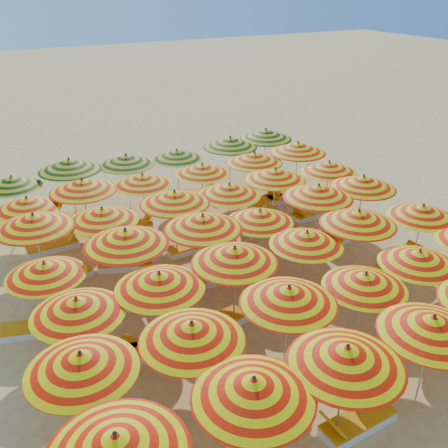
# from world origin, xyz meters

# --- Properties ---
(ground) EXTENTS (120.00, 120.00, 0.00)m
(ground) POSITION_xyz_m (0.00, 0.00, 0.00)
(ground) COLOR #ECC469
(ground) RESTS_ON ground
(umbrella_0) EXTENTS (2.56, 2.56, 2.45)m
(umbrella_0) POSITION_xyz_m (-5.49, -6.30, 2.15)
(umbrella_0) COLOR silver
(umbrella_0) RESTS_ON ground
(umbrella_1) EXTENTS (2.92, 2.92, 2.37)m
(umbrella_1) POSITION_xyz_m (-3.03, -6.23, 2.09)
(umbrella_1) COLOR silver
(umbrella_1) RESTS_ON ground
(umbrella_2) EXTENTS (2.54, 2.54, 2.41)m
(umbrella_2) POSITION_xyz_m (-1.10, -6.38, 2.12)
(umbrella_2) COLOR silver
(umbrella_2) RESTS_ON ground
(umbrella_3) EXTENTS (2.60, 2.60, 2.35)m
(umbrella_3) POSITION_xyz_m (1.11, -6.46, 2.07)
(umbrella_3) COLOR silver
(umbrella_3) RESTS_ON ground
(umbrella_6) EXTENTS (2.55, 2.55, 2.31)m
(umbrella_6) POSITION_xyz_m (-5.50, -4.10, 2.03)
(umbrella_6) COLOR silver
(umbrella_6) RESTS_ON ground
(umbrella_7) EXTENTS (2.54, 2.54, 2.35)m
(umbrella_7) POSITION_xyz_m (-3.32, -4.31, 2.07)
(umbrella_7) COLOR silver
(umbrella_7) RESTS_ON ground
(umbrella_8) EXTENTS (2.53, 2.53, 2.38)m
(umbrella_8) POSITION_xyz_m (-0.89, -4.21, 2.09)
(umbrella_8) COLOR silver
(umbrella_8) RESTS_ON ground
(umbrella_9) EXTENTS (2.61, 2.61, 2.18)m
(umbrella_9) POSITION_xyz_m (1.24, -4.36, 1.92)
(umbrella_9) COLOR silver
(umbrella_9) RESTS_ON ground
(umbrella_10) EXTENTS (2.49, 2.49, 2.19)m
(umbrella_10) POSITION_xyz_m (3.23, -4.20, 1.93)
(umbrella_10) COLOR silver
(umbrella_10) RESTS_ON ground
(umbrella_12) EXTENTS (2.20, 2.20, 2.24)m
(umbrella_12) POSITION_xyz_m (-5.13, -2.21, 1.97)
(umbrella_12) COLOR silver
(umbrella_12) RESTS_ON ground
(umbrella_13) EXTENTS (2.23, 2.23, 2.32)m
(umbrella_13) POSITION_xyz_m (-3.18, -2.21, 2.05)
(umbrella_13) COLOR silver
(umbrella_13) RESTS_ON ground
(umbrella_14) EXTENTS (2.94, 2.94, 2.40)m
(umbrella_14) POSITION_xyz_m (-1.10, -2.11, 2.12)
(umbrella_14) COLOR silver
(umbrella_14) RESTS_ON ground
(umbrella_15) EXTENTS (2.60, 2.60, 2.21)m
(umbrella_15) POSITION_xyz_m (1.27, -1.99, 1.95)
(umbrella_15) COLOR silver
(umbrella_15) RESTS_ON ground
(umbrella_16) EXTENTS (3.02, 3.02, 2.41)m
(umbrella_16) POSITION_xyz_m (3.19, -1.92, 2.12)
(umbrella_16) COLOR silver
(umbrella_16) RESTS_ON ground
(umbrella_17) EXTENTS (2.57, 2.57, 2.25)m
(umbrella_17) POSITION_xyz_m (5.45, -2.30, 1.98)
(umbrella_17) COLOR silver
(umbrella_17) RESTS_ON ground
(umbrella_18) EXTENTS (2.04, 2.04, 2.14)m
(umbrella_18) POSITION_xyz_m (-5.44, -0.12, 1.88)
(umbrella_18) COLOR silver
(umbrella_18) RESTS_ON ground
(umbrella_19) EXTENTS (2.68, 2.68, 2.48)m
(umbrella_19) POSITION_xyz_m (-3.26, 0.01, 2.18)
(umbrella_19) COLOR silver
(umbrella_19) RESTS_ON ground
(umbrella_20) EXTENTS (2.85, 2.85, 2.44)m
(umbrella_20) POSITION_xyz_m (-1.00, -0.08, 2.15)
(umbrella_20) COLOR silver
(umbrella_20) RESTS_ON ground
(umbrella_21) EXTENTS (2.70, 2.70, 2.20)m
(umbrella_21) POSITION_xyz_m (0.90, -0.13, 1.94)
(umbrella_21) COLOR silver
(umbrella_21) RESTS_ON ground
(umbrella_22) EXTENTS (2.90, 2.90, 2.46)m
(umbrella_22) POSITION_xyz_m (3.31, 0.14, 2.17)
(umbrella_22) COLOR silver
(umbrella_22) RESTS_ON ground
(umbrella_23) EXTENTS (2.41, 2.41, 2.42)m
(umbrella_23) POSITION_xyz_m (5.24, 0.13, 2.13)
(umbrella_23) COLOR silver
(umbrella_23) RESTS_ON ground
(umbrella_24) EXTENTS (2.90, 2.90, 2.42)m
(umbrella_24) POSITION_xyz_m (-5.27, 2.32, 2.13)
(umbrella_24) COLOR silver
(umbrella_24) RESTS_ON ground
(umbrella_25) EXTENTS (2.35, 2.35, 2.31)m
(umbrella_25) POSITION_xyz_m (-3.35, 2.02, 2.04)
(umbrella_25) COLOR silver
(umbrella_25) RESTS_ON ground
(umbrella_26) EXTENTS (2.76, 2.76, 2.42)m
(umbrella_26) POSITION_xyz_m (-1.00, 1.98, 2.13)
(umbrella_26) COLOR silver
(umbrella_26) RESTS_ON ground
(umbrella_27) EXTENTS (2.78, 2.78, 2.30)m
(umbrella_27) POSITION_xyz_m (0.98, 1.95, 2.02)
(umbrella_27) COLOR silver
(umbrella_27) RESTS_ON ground
(umbrella_28) EXTENTS (2.62, 2.62, 2.38)m
(umbrella_28) POSITION_xyz_m (3.05, 2.30, 2.09)
(umbrella_28) COLOR silver
(umbrella_28) RESTS_ON ground
(umbrella_29) EXTENTS (2.74, 2.74, 2.30)m
(umbrella_29) POSITION_xyz_m (5.37, 2.12, 2.03)
(umbrella_29) COLOR silver
(umbrella_29) RESTS_ON ground
(umbrella_30) EXTENTS (2.60, 2.60, 2.23)m
(umbrella_30) POSITION_xyz_m (-5.19, 4.15, 1.96)
(umbrella_30) COLOR silver
(umbrella_30) RESTS_ON ground
(umbrella_31) EXTENTS (2.58, 2.58, 2.42)m
(umbrella_31) POSITION_xyz_m (-3.33, 4.43, 2.13)
(umbrella_31) COLOR silver
(umbrella_31) RESTS_ON ground
(umbrella_32) EXTENTS (2.15, 2.15, 2.24)m
(umbrella_32) POSITION_xyz_m (-1.23, 4.36, 1.97)
(umbrella_32) COLOR silver
(umbrella_32) RESTS_ON ground
(umbrella_33) EXTENTS (2.31, 2.31, 2.18)m
(umbrella_33) POSITION_xyz_m (1.19, 4.45, 1.92)
(umbrella_33) COLOR silver
(umbrella_33) RESTS_ON ground
(umbrella_34) EXTENTS (2.31, 2.31, 2.38)m
(umbrella_34) POSITION_xyz_m (3.33, 4.19, 2.10)
(umbrella_34) COLOR silver
(umbrella_34) RESTS_ON ground
(umbrella_35) EXTENTS (2.37, 2.37, 2.48)m
(umbrella_35) POSITION_xyz_m (5.43, 4.22, 2.18)
(umbrella_35) COLOR silver
(umbrella_35) RESTS_ON ground
(umbrella_36) EXTENTS (2.71, 2.71, 2.17)m
(umbrella_36) POSITION_xyz_m (-5.36, 6.49, 1.91)
(umbrella_36) COLOR silver
(umbrella_36) RESTS_ON ground
(umbrella_37) EXTENTS (2.59, 2.59, 2.47)m
(umbrella_37) POSITION_xyz_m (-3.28, 6.59, 2.18)
(umbrella_37) COLOR silver
(umbrella_37) RESTS_ON ground
(umbrella_38) EXTENTS (2.55, 2.55, 2.34)m
(umbrella_38) POSITION_xyz_m (-1.14, 6.44, 2.06)
(umbrella_38) COLOR silver
(umbrella_38) RESTS_ON ground
(umbrella_39) EXTENTS (2.57, 2.57, 2.19)m
(umbrella_39) POSITION_xyz_m (1.02, 6.47, 1.93)
(umbrella_39) COLOR silver
(umbrella_39) RESTS_ON ground
(umbrella_40) EXTENTS (3.06, 3.06, 2.46)m
(umbrella_40) POSITION_xyz_m (3.38, 6.23, 2.16)
(umbrella_40) COLOR silver
(umbrella_40) RESTS_ON ground
(umbrella_41) EXTENTS (2.42, 2.42, 2.50)m
(umbrella_41) POSITION_xyz_m (5.29, 6.45, 2.20)
(umbrella_41) COLOR silver
(umbrella_41) RESTS_ON ground
(lounger_2) EXTENTS (1.76, 0.65, 0.69)m
(lounger_2) POSITION_xyz_m (-0.59, -6.42, 0.15)
(lounger_2) COLOR white
(lounger_2) RESTS_ON ground
(lounger_5) EXTENTS (1.82, 1.21, 0.69)m
(lounger_5) POSITION_xyz_m (-4.62, -2.12, 0.15)
(lounger_5) COLOR white
(lounger_5) RESTS_ON ground
(lounger_6) EXTENTS (1.82, 0.94, 0.69)m
(lounger_6) POSITION_xyz_m (-3.78, -2.23, 0.15)
(lounger_6) COLOR white
(lounger_6) RESTS_ON ground
(lounger_7) EXTENTS (1.80, 0.85, 0.69)m
(lounger_7) POSITION_xyz_m (-1.69, -2.12, 0.15)
(lounger_7) COLOR white
(lounger_7) RESTS_ON ground
(lounger_8) EXTENTS (1.79, 0.78, 0.69)m
(lounger_8) POSITION_xyz_m (4.95, -2.16, 0.15)
(lounger_8) COLOR white
(lounger_8) RESTS_ON ground
(lounger_9) EXTENTS (1.83, 1.04, 0.69)m
(lounger_9) POSITION_xyz_m (-5.95, -0.02, 0.15)
(lounger_9) COLOR white
(lounger_9) RESTS_ON ground
(lounger_10) EXTENTS (1.74, 0.60, 0.69)m
(lounger_10) POSITION_xyz_m (-2.67, -0.06, 0.15)
(lounger_10) COLOR white
(lounger_10) RESTS_ON ground
(lounger_11) EXTENTS (1.76, 0.69, 0.69)m
(lounger_11) POSITION_xyz_m (-1.60, 0.02, 0.15)
(lounger_11) COLOR white
(lounger_11) RESTS_ON ground
(lounger_12) EXTENTS (1.83, 1.04, 0.69)m
(lounger_12) POSITION_xyz_m (0.40, -0.01, 0.15)
(lounger_12) COLOR white
(lounger_12) RESTS_ON ground
(lounger_13) EXTENTS (1.82, 1.03, 0.69)m
(lounger_13) POSITION_xyz_m (4.74, 0.22, 0.15)
(lounger_13) COLOR white
(lounger_13) RESTS_ON ground
(lounger_14) EXTENTS (1.83, 1.12, 0.69)m
(lounger_14) POSITION_xyz_m (-4.76, 2.06, 0.15)
(lounger_14) COLOR white
(lounger_14) RESTS_ON ground
(lounger_15) EXTENTS (1.82, 1.21, 0.69)m
(lounger_15) POSITION_xyz_m (-2.75, 1.99, 0.15)
(lounger_15) COLOR white
(lounger_15) RESTS_ON ground
(lounger_16) EXTENTS (1.76, 0.66, 0.69)m
(lounger_16) POSITION_xyz_m (-0.40, 2.06, 0.15)
(lounger_16) COLOR white
(lounger_16) RESTS_ON ground
(lounger_17) EXTENTS (1.83, 1.08, 0.69)m
(lounger_17) POSITION_xyz_m (0.47, 2.08, 0.15)
(lounger_17) COLOR white
(lounger_17) RESTS_ON ground
(lounger_18) EXTENTS (1.83, 1.13, 0.69)m
(lounger_18) POSITION_xyz_m (2.55, 2.33, 0.15)
(lounger_18) COLOR white
(lounger_18) RESTS_ON ground
(lounger_19) EXTENTS (1.77, 0.72, 0.69)m
(lounger_19) POSITION_xyz_m (4.77, 2.27, 0.15)
(lounger_19) COLOR white
(lounger_19) RESTS_ON ground
(lounger_20) EXTENTS (1.76, 0.66, 0.69)m
(lounger_20) POSITION_xyz_m (-4.59, 4.36, 0.15)
(lounger_20) COLOR white
(lounger_20) RESTS_ON ground
(lounger_21) EXTENTS (1.82, 0.97, 0.69)m
(lounger_21) POSITION_xyz_m (-1.73, 4.60, 0.15)
(lounger_21) COLOR white
(lounger_21) RESTS_ON ground
(lounger_22) EXTENTS (1.82, 1.18, 0.69)m
(lounger_22) POSITION_xyz_m (3.93, 4.15, 0.15)
(lounger_22) COLOR white
(lounger_22) RESTS_ON ground
(lounger_23) EXTENTS (1.77, 0.71, 0.69)m
(lounger_23) POSITION_xyz_m (4.84, 4.06, 0.15)
(lounger_23) COLOR white
(lounger_23) RESTS_ON ground
(lounger_24) EXTENTS (1.80, 0.81, 0.69)m
(lounger_24) POSITION_xyz_m (-3.88, 6.35, 0.15)
(lounger_24) COLOR white
(lounger_24) RESTS_ON ground
(lounger_25) EXTENTS (1.83, 1.11, 0.69)m
(lounger_25) POSITION_xyz_m (1.62, 6.27, 0.15)
(lounger_25) COLOR white
(lounger_25) RESTS_ON ground
(beachgoer_a) EXTENTS (0.59, 0.60, 1.39)m
(beachgoer_a) POSITION_xyz_m (2.98, 1.69, 0.70)
(beachgoer_a) COLOR tan
(beachgoer_a) RESTS_ON ground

